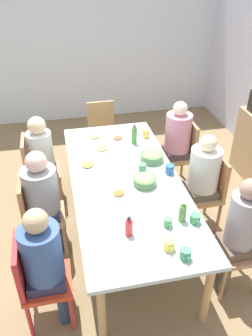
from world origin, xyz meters
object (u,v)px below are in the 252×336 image
Objects in this scene: chair_1 at (36,278)px; cup_5 at (169,245)px; plate_4 at (95,138)px; plate_1 at (102,149)px; chair_5 at (245,243)px; plate_0 at (88,166)px; bottle_1 at (134,135)px; bottle_2 at (129,227)px; person_4 at (177,137)px; chair_4 at (182,151)px; person_6 at (42,153)px; person_1 at (44,258)px; chair_2 at (36,212)px; plate_3 at (118,139)px; cup_0 at (195,219)px; person_3 at (203,175)px; chair_6 at (36,167)px; dining_table at (126,186)px; plate_2 at (119,194)px; person_2 at (42,194)px; bowl_1 at (152,156)px; chair_3 at (208,189)px; cup_6 at (146,134)px; cup_1 at (143,168)px; bottle_0 at (183,212)px; cup_3 at (168,222)px; bowl_0 at (145,180)px; person_5 at (240,228)px; chair_0 at (102,130)px; cup_4 at (186,254)px.

cup_5 is at bearing 82.25° from chair_1.
plate_1 is at bearing 9.03° from plate_4.
chair_5 is 1.74m from plate_0.
bottle_2 is at bearing -14.86° from bottle_1.
plate_1 is (0.18, -0.97, 0.06)m from person_4.
chair_4 is 1.76m from person_6.
person_1 is 1.34× the size of chair_2.
plate_3 is 1.62× the size of cup_0.
chair_6 is (-0.83, -1.75, -0.20)m from person_3.
dining_table is 1.18m from person_1.
plate_2 reaches higher than dining_table.
plate_3 is (-0.85, 0.91, 0.05)m from person_2.
bowl_1 is at bearing 13.82° from bottle_1.
chair_3 is 1.02m from cup_6.
dining_table is 9.83× the size of plate_1.
plate_1 is at bearing -79.87° from bottle_1.
person_3 is 5.82× the size of plate_3.
chair_3 is 0.79m from cup_1.
plate_0 is 1.23m from bottle_0.
cup_6 is at bearing 143.14° from person_1.
person_1 is 1.04m from cup_3.
person_4 is 10.89× the size of cup_3.
cup_3 is 0.26m from cup_5.
bottle_2 is (-0.22, -0.27, 0.04)m from cup_5.
chair_2 is 1.13m from bowl_0.
chair_2 is at bearing -65.67° from chair_4.
person_6 is 0.70m from plate_0.
cup_6 is at bearing 172.31° from bowl_1.
cup_6 is (-0.84, -0.40, 0.10)m from person_3.
person_6 is at bearing 90.00° from chair_6.
cup_5 is at bearing -78.34° from person_5.
plate_4 is (-0.94, -0.19, 0.08)m from dining_table.
chair_6 is at bearing -103.18° from plate_1.
cup_5 is (1.91, 0.32, 0.03)m from plate_4.
chair_1 is 3.62× the size of plate_0.
person_5 is 5.34× the size of bowl_0.
bottle_0 reaches higher than chair_5.
chair_4 is (-0.83, 0.09, -0.20)m from person_3.
plate_3 is 1.62m from bottle_2.
plate_3 is (-0.02, 0.91, 0.08)m from person_6.
chair_5 is 7.77× the size of cup_1.
chair_6 is (-1.66, -1.75, -0.20)m from person_5.
bowl_0 is at bearing -176.24° from cup_3.
chair_0 is at bearing 164.65° from plate_4.
cup_5 reaches higher than cup_0.
plate_1 is 1.03× the size of bottle_1.
plate_1 is at bearing 133.40° from person_2.
bottle_2 is at bearing -25.12° from bowl_0.
chair_4 is 7.38× the size of cup_4.
cup_3 is (0.62, 0.04, -0.01)m from bowl_0.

